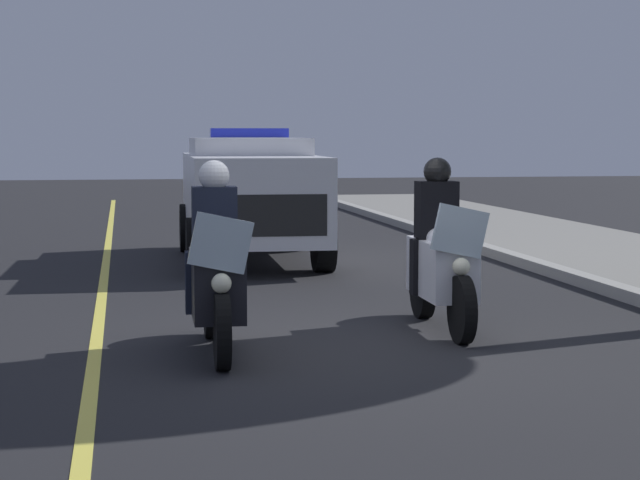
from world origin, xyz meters
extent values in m
plane|color=black|center=(0.00, 0.00, 0.00)|extent=(80.00, 80.00, 0.00)
cube|color=#E0D14C|center=(0.00, -2.20, 0.00)|extent=(48.00, 0.12, 0.01)
cylinder|color=black|center=(0.78, -1.14, 0.32)|extent=(0.64, 0.13, 0.64)
cylinder|color=black|center=(-0.72, -1.11, 0.32)|extent=(0.64, 0.15, 0.64)
cube|color=black|center=(0.05, -1.12, 0.62)|extent=(1.21, 0.47, 0.56)
ellipsoid|color=black|center=(0.10, -1.13, 0.92)|extent=(0.57, 0.33, 0.24)
cube|color=silver|center=(0.68, -1.14, 1.05)|extent=(0.07, 0.56, 0.53)
sphere|color=#F9F4CC|center=(0.74, -1.14, 0.72)|extent=(0.17, 0.17, 0.17)
sphere|color=red|center=(0.55, -1.30, 0.98)|extent=(0.09, 0.09, 0.09)
sphere|color=#1933F2|center=(0.55, -0.98, 0.98)|extent=(0.09, 0.09, 0.09)
cube|color=black|center=(-0.18, -1.12, 1.18)|extent=(0.29, 0.41, 0.60)
cube|color=black|center=(-0.11, -0.92, 0.62)|extent=(0.18, 0.14, 0.56)
cube|color=black|center=(-0.12, -1.32, 0.62)|extent=(0.18, 0.14, 0.56)
sphere|color=white|center=(-0.16, -1.12, 1.58)|extent=(0.28, 0.28, 0.28)
cylinder|color=black|center=(0.00, 1.17, 0.32)|extent=(0.64, 0.13, 0.64)
cylinder|color=black|center=(-1.50, 1.20, 0.32)|extent=(0.64, 0.15, 0.64)
cube|color=white|center=(-0.73, 1.18, 0.62)|extent=(1.21, 0.47, 0.56)
ellipsoid|color=white|center=(-0.68, 1.18, 0.92)|extent=(0.57, 0.33, 0.24)
cube|color=silver|center=(-0.10, 1.17, 1.05)|extent=(0.07, 0.56, 0.53)
sphere|color=#F9F4CC|center=(-0.04, 1.17, 0.72)|extent=(0.17, 0.17, 0.17)
sphere|color=red|center=(-0.23, 1.01, 0.98)|extent=(0.09, 0.09, 0.09)
sphere|color=#1933F2|center=(-0.23, 1.33, 0.98)|extent=(0.09, 0.09, 0.09)
cube|color=black|center=(-0.96, 1.19, 1.18)|extent=(0.29, 0.41, 0.60)
cube|color=black|center=(-0.89, 1.39, 0.62)|extent=(0.18, 0.14, 0.56)
cube|color=black|center=(-0.90, 0.99, 0.62)|extent=(0.18, 0.14, 0.56)
sphere|color=black|center=(-0.94, 1.19, 1.58)|extent=(0.28, 0.28, 0.28)
cube|color=silver|center=(-7.17, 0.01, 1.02)|extent=(4.94, 2.01, 1.24)
cube|color=silver|center=(-7.47, 0.02, 1.72)|extent=(2.44, 1.80, 0.36)
cube|color=#2633D8|center=(-7.27, 0.01, 1.98)|extent=(0.31, 1.21, 0.14)
cube|color=black|center=(-4.77, -0.05, 0.88)|extent=(0.16, 1.62, 0.56)
cylinder|color=black|center=(-5.60, 0.87, 0.40)|extent=(0.81, 0.30, 0.80)
cylinder|color=black|center=(-5.64, -0.93, 0.40)|extent=(0.81, 0.30, 0.80)
cylinder|color=black|center=(-8.70, 0.94, 0.40)|extent=(0.81, 0.30, 0.80)
cylinder|color=black|center=(-8.74, -0.85, 0.40)|extent=(0.81, 0.30, 0.80)
camera|label=1|loc=(9.82, -1.94, 1.94)|focal=62.18mm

